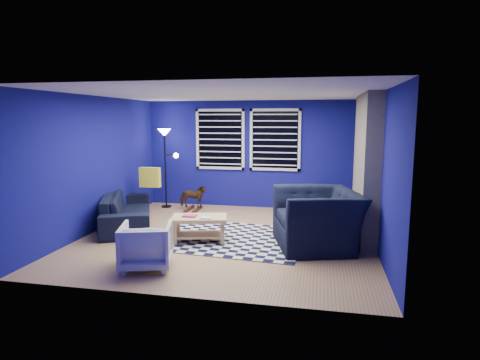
{
  "coord_description": "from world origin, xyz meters",
  "views": [
    {
      "loc": [
        1.59,
        -6.73,
        2.09
      ],
      "look_at": [
        0.17,
        0.3,
        0.98
      ],
      "focal_mm": 30.0,
      "sensor_mm": 36.0,
      "label": 1
    }
  ],
  "objects_px": {
    "armchair_big": "(317,219)",
    "cabinet": "(326,201)",
    "rocking_horse": "(193,197)",
    "floor_lamp": "(165,143)",
    "sofa": "(127,210)",
    "armchair_bent": "(146,246)",
    "tv": "(362,152)",
    "coffee_table": "(199,223)"
  },
  "relations": [
    {
      "from": "coffee_table",
      "to": "cabinet",
      "type": "xyz_separation_m",
      "value": [
        2.13,
        2.64,
        -0.05
      ]
    },
    {
      "from": "armchair_big",
      "to": "floor_lamp",
      "type": "height_order",
      "value": "floor_lamp"
    },
    {
      "from": "rocking_horse",
      "to": "floor_lamp",
      "type": "distance_m",
      "value": 1.41
    },
    {
      "from": "armchair_big",
      "to": "coffee_table",
      "type": "xyz_separation_m",
      "value": [
        -1.96,
        -0.15,
        -0.15
      ]
    },
    {
      "from": "coffee_table",
      "to": "cabinet",
      "type": "distance_m",
      "value": 3.39
    },
    {
      "from": "armchair_big",
      "to": "floor_lamp",
      "type": "relative_size",
      "value": 0.77
    },
    {
      "from": "floor_lamp",
      "to": "armchair_bent",
      "type": "bearing_deg",
      "value": -72.46
    },
    {
      "from": "coffee_table",
      "to": "floor_lamp",
      "type": "xyz_separation_m",
      "value": [
        -1.56,
        2.45,
        1.2
      ]
    },
    {
      "from": "armchair_big",
      "to": "floor_lamp",
      "type": "distance_m",
      "value": 4.34
    },
    {
      "from": "armchair_big",
      "to": "armchair_bent",
      "type": "height_order",
      "value": "armchair_big"
    },
    {
      "from": "floor_lamp",
      "to": "coffee_table",
      "type": "bearing_deg",
      "value": -57.52
    },
    {
      "from": "armchair_bent",
      "to": "floor_lamp",
      "type": "distance_m",
      "value": 4.11
    },
    {
      "from": "tv",
      "to": "cabinet",
      "type": "xyz_separation_m",
      "value": [
        -0.72,
        0.25,
        -1.13
      ]
    },
    {
      "from": "armchair_bent",
      "to": "cabinet",
      "type": "relative_size",
      "value": 1.01
    },
    {
      "from": "armchair_bent",
      "to": "coffee_table",
      "type": "distance_m",
      "value": 1.35
    },
    {
      "from": "rocking_horse",
      "to": "cabinet",
      "type": "bearing_deg",
      "value": -94.52
    },
    {
      "from": "armchair_big",
      "to": "cabinet",
      "type": "bearing_deg",
      "value": 160.62
    },
    {
      "from": "armchair_bent",
      "to": "cabinet",
      "type": "xyz_separation_m",
      "value": [
        2.5,
        3.94,
        -0.05
      ]
    },
    {
      "from": "tv",
      "to": "coffee_table",
      "type": "height_order",
      "value": "tv"
    },
    {
      "from": "sofa",
      "to": "armchair_big",
      "type": "bearing_deg",
      "value": -123.21
    },
    {
      "from": "armchair_bent",
      "to": "rocking_horse",
      "type": "height_order",
      "value": "armchair_bent"
    },
    {
      "from": "rocking_horse",
      "to": "floor_lamp",
      "type": "xyz_separation_m",
      "value": [
        -0.72,
        0.23,
        1.19
      ]
    },
    {
      "from": "armchair_bent",
      "to": "floor_lamp",
      "type": "xyz_separation_m",
      "value": [
        -1.18,
        3.75,
        1.2
      ]
    },
    {
      "from": "armchair_bent",
      "to": "armchair_big",
      "type": "bearing_deg",
      "value": -164.44
    },
    {
      "from": "sofa",
      "to": "floor_lamp",
      "type": "height_order",
      "value": "floor_lamp"
    },
    {
      "from": "sofa",
      "to": "armchair_big",
      "type": "xyz_separation_m",
      "value": [
        3.66,
        -0.57,
        0.14
      ]
    },
    {
      "from": "rocking_horse",
      "to": "armchair_bent",
      "type": "bearing_deg",
      "value": 174.92
    },
    {
      "from": "floor_lamp",
      "to": "armchair_big",
      "type": "bearing_deg",
      "value": -33.13
    },
    {
      "from": "tv",
      "to": "rocking_horse",
      "type": "xyz_separation_m",
      "value": [
        -3.68,
        -0.17,
        -1.07
      ]
    },
    {
      "from": "armchair_big",
      "to": "sofa",
      "type": "bearing_deg",
      "value": -114.51
    },
    {
      "from": "tv",
      "to": "floor_lamp",
      "type": "bearing_deg",
      "value": 179.23
    },
    {
      "from": "tv",
      "to": "armchair_big",
      "type": "xyz_separation_m",
      "value": [
        -0.88,
        -2.24,
        -0.93
      ]
    },
    {
      "from": "tv",
      "to": "floor_lamp",
      "type": "height_order",
      "value": "floor_lamp"
    },
    {
      "from": "cabinet",
      "to": "armchair_big",
      "type": "bearing_deg",
      "value": -107.07
    },
    {
      "from": "tv",
      "to": "armchair_bent",
      "type": "xyz_separation_m",
      "value": [
        -3.22,
        -3.69,
        -1.08
      ]
    },
    {
      "from": "tv",
      "to": "sofa",
      "type": "distance_m",
      "value": 4.96
    },
    {
      "from": "tv",
      "to": "coffee_table",
      "type": "xyz_separation_m",
      "value": [
        -2.84,
        -2.39,
        -1.08
      ]
    },
    {
      "from": "armchair_bent",
      "to": "rocking_horse",
      "type": "bearing_deg",
      "value": -98.72
    },
    {
      "from": "cabinet",
      "to": "floor_lamp",
      "type": "relative_size",
      "value": 0.38
    },
    {
      "from": "coffee_table",
      "to": "armchair_big",
      "type": "bearing_deg",
      "value": 4.38
    },
    {
      "from": "rocking_horse",
      "to": "coffee_table",
      "type": "height_order",
      "value": "rocking_horse"
    },
    {
      "from": "rocking_horse",
      "to": "coffee_table",
      "type": "xyz_separation_m",
      "value": [
        0.84,
        -2.22,
        -0.01
      ]
    }
  ]
}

